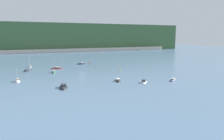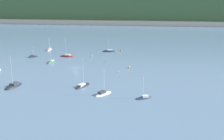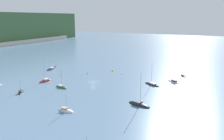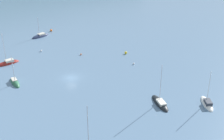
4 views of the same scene
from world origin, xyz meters
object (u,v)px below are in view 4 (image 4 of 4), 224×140
object	(u,v)px
mooring_buoy_4	(126,53)
mooring_buoy_0	(81,54)
mooring_buoy_1	(51,30)
mooring_buoy_2	(134,64)
mooring_buoy_3	(41,51)
sailboat_10	(40,36)
sailboat_7	(15,83)
sailboat_2	(160,103)
sailboat_4	(207,104)
sailboat_1	(8,63)

from	to	relation	value
mooring_buoy_4	mooring_buoy_0	bearing A→B (deg)	142.16
mooring_buoy_1	mooring_buoy_2	distance (m)	42.19
mooring_buoy_2	mooring_buoy_3	xyz separation A→B (m)	(-15.77, 27.19, 0.03)
mooring_buoy_0	sailboat_10	bearing A→B (deg)	92.79
mooring_buoy_2	mooring_buoy_4	size ratio (longest dim) A/B	0.61
sailboat_10	mooring_buoy_3	bearing A→B (deg)	56.05
sailboat_7	mooring_buoy_3	bearing A→B (deg)	141.72
sailboat_2	mooring_buoy_3	size ratio (longest dim) A/B	19.19
sailboat_2	mooring_buoy_4	size ratio (longest dim) A/B	12.95
sailboat_7	mooring_buoy_0	size ratio (longest dim) A/B	17.71
sailboat_10	mooring_buoy_1	bearing A→B (deg)	-164.07
sailboat_7	sailboat_4	bearing A→B (deg)	46.69
sailboat_2	mooring_buoy_1	bearing A→B (deg)	16.88
sailboat_7	mooring_buoy_2	bearing A→B (deg)	78.38
sailboat_7	mooring_buoy_1	world-z (taller)	sailboat_7
sailboat_7	mooring_buoy_1	size ratio (longest dim) A/B	10.01
sailboat_2	sailboat_10	size ratio (longest dim) A/B	1.31
sailboat_1	sailboat_2	distance (m)	48.42
sailboat_7	mooring_buoy_4	xyz separation A→B (m)	(35.73, -5.62, 0.34)
sailboat_1	sailboat_4	distance (m)	58.57
sailboat_1	sailboat_2	xyz separation A→B (m)	(17.26, -45.24, -0.02)
sailboat_1	mooring_buoy_2	size ratio (longest dim) A/B	20.46
sailboat_1	sailboat_10	xyz separation A→B (m)	(19.22, 14.14, -0.04)
sailboat_4	mooring_buoy_0	size ratio (longest dim) A/B	18.12
sailboat_4	mooring_buoy_3	xyz separation A→B (m)	(-13.21, 54.29, 0.15)
mooring_buoy_1	mooring_buoy_3	bearing A→B (deg)	-131.04
sailboat_2	sailboat_7	xyz separation A→B (m)	(-21.18, 32.52, -0.02)
mooring_buoy_1	sailboat_10	bearing A→B (deg)	-158.99
mooring_buoy_2	sailboat_7	bearing A→B (deg)	158.01
sailboat_2	mooring_buoy_0	world-z (taller)	sailboat_2
sailboat_4	sailboat_10	xyz separation A→B (m)	(-6.27, 66.87, -0.06)
mooring_buoy_1	mooring_buoy_2	size ratio (longest dim) A/B	1.75
sailboat_4	mooring_buoy_2	world-z (taller)	sailboat_4
sailboat_1	mooring_buoy_3	bearing A→B (deg)	-167.45
mooring_buoy_0	mooring_buoy_2	world-z (taller)	mooring_buoy_2
sailboat_7	mooring_buoy_3	distance (m)	21.60
mooring_buoy_2	sailboat_2	bearing A→B (deg)	-118.86
sailboat_7	sailboat_10	distance (m)	35.46
sailboat_2	mooring_buoy_1	world-z (taller)	sailboat_2
sailboat_7	mooring_buoy_4	bearing A→B (deg)	91.44
mooring_buoy_3	mooring_buoy_4	world-z (taller)	mooring_buoy_4
sailboat_7	sailboat_10	world-z (taller)	sailboat_7
sailboat_7	mooring_buoy_1	xyz separation A→B (m)	(29.19, 29.18, 0.37)
sailboat_1	mooring_buoy_3	world-z (taller)	sailboat_1
sailboat_4	mooring_buoy_2	bearing A→B (deg)	32.69
mooring_buoy_2	mooring_buoy_1	bearing A→B (deg)	93.80
mooring_buoy_1	mooring_buoy_0	bearing A→B (deg)	-100.68
sailboat_1	sailboat_10	bearing A→B (deg)	-138.31
mooring_buoy_4	sailboat_2	bearing A→B (deg)	-118.40
sailboat_4	mooring_buoy_2	xyz separation A→B (m)	(2.56, 27.10, 0.12)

